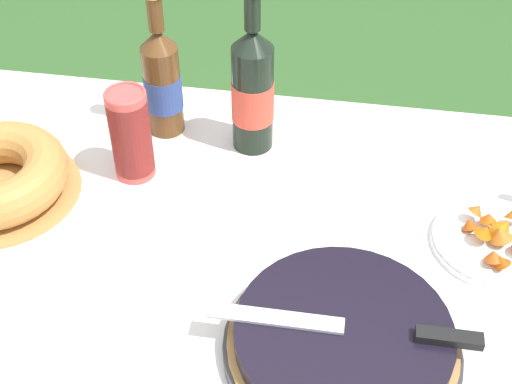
% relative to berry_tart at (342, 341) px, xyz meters
% --- Properties ---
extents(garden_table, '(1.86, 1.01, 0.75)m').
position_rel_berry_tart_xyz_m(garden_table, '(-0.33, 0.10, -0.10)').
color(garden_table, '#A87A47').
rests_on(garden_table, ground_plane).
extents(tablecloth, '(1.87, 1.02, 0.10)m').
position_rel_berry_tart_xyz_m(tablecloth, '(-0.33, 0.10, -0.04)').
color(tablecloth, white).
rests_on(tablecloth, garden_table).
extents(berry_tart, '(0.34, 0.34, 0.06)m').
position_rel_berry_tart_xyz_m(berry_tart, '(0.00, 0.00, 0.00)').
color(berry_tart, '#38383D').
rests_on(berry_tart, tablecloth).
extents(serving_knife, '(0.38, 0.03, 0.01)m').
position_rel_berry_tart_xyz_m(serving_knife, '(0.03, 0.00, 0.04)').
color(serving_knife, silver).
rests_on(serving_knife, berry_tart).
extents(cup_stack, '(0.07, 0.07, 0.18)m').
position_rel_berry_tart_xyz_m(cup_stack, '(-0.40, 0.33, 0.06)').
color(cup_stack, '#E04C47').
rests_on(cup_stack, tablecloth).
extents(cider_bottle_amber, '(0.07, 0.07, 0.30)m').
position_rel_berry_tart_xyz_m(cider_bottle_amber, '(-0.38, 0.47, 0.08)').
color(cider_bottle_amber, brown).
rests_on(cider_bottle_amber, tablecloth).
extents(juice_bottle_red, '(0.08, 0.08, 0.33)m').
position_rel_berry_tart_xyz_m(juice_bottle_red, '(-0.20, 0.45, 0.10)').
color(juice_bottle_red, black).
rests_on(juice_bottle_red, tablecloth).
extents(snack_plate_near, '(0.21, 0.21, 0.05)m').
position_rel_berry_tart_xyz_m(snack_plate_near, '(0.23, 0.25, -0.01)').
color(snack_plate_near, white).
rests_on(snack_plate_near, tablecloth).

